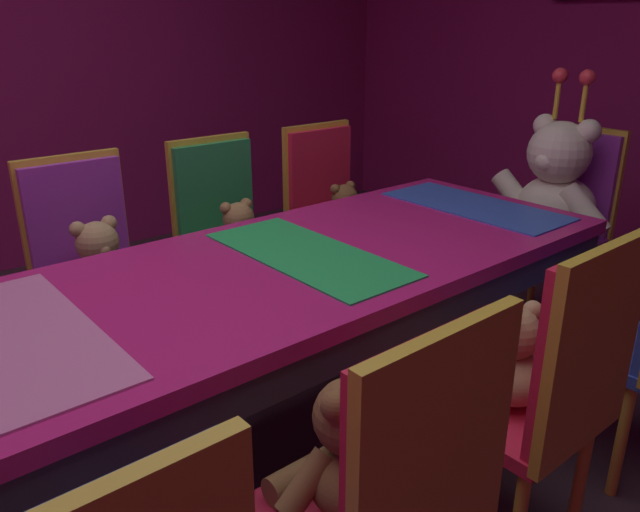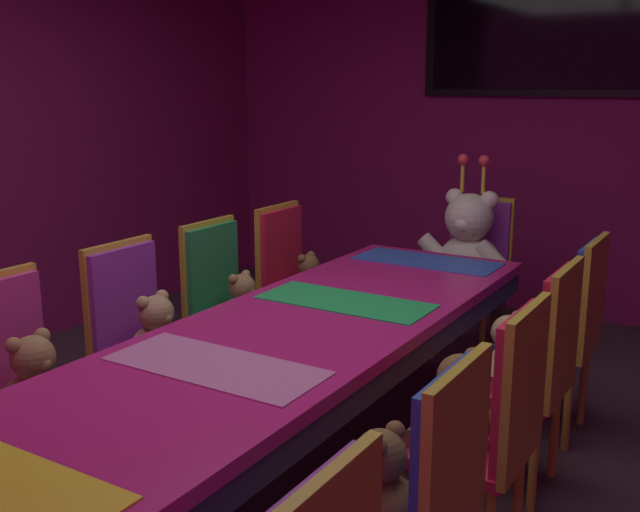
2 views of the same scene
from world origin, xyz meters
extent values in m
plane|color=#3F2D38|center=(0.00, 0.00, 0.00)|extent=(7.90, 7.90, 0.00)
cube|color=#8C1959|center=(0.00, 3.20, 1.40)|extent=(5.20, 0.12, 2.80)
cube|color=#C61E72|center=(0.00, 0.00, 0.71)|extent=(0.90, 3.15, 0.05)
cube|color=#33333F|center=(0.00, 0.00, 0.64)|extent=(0.88, 3.08, 0.10)
cylinder|color=#4C3826|center=(0.38, 1.42, 0.34)|extent=(0.07, 0.07, 0.69)
cylinder|color=#4C3826|center=(-0.38, 1.42, 0.34)|extent=(0.07, 0.07, 0.69)
cube|color=pink|center=(0.00, -0.45, 0.74)|extent=(0.77, 0.32, 0.01)
cube|color=green|center=(0.00, 0.45, 0.74)|extent=(0.77, 0.32, 0.01)
cube|color=blue|center=(0.00, 1.34, 0.74)|extent=(0.77, 0.32, 0.01)
cube|color=#CC338C|center=(-0.72, -0.64, 0.44)|extent=(0.40, 0.40, 0.04)
cylinder|color=gold|center=(-0.56, -0.48, 0.21)|extent=(0.04, 0.04, 0.42)
cylinder|color=gold|center=(-0.56, -0.80, 0.21)|extent=(0.04, 0.04, 0.42)
cylinder|color=gold|center=(-0.88, -0.48, 0.21)|extent=(0.04, 0.04, 0.42)
ellipsoid|color=#9E7247|center=(-0.72, -0.64, 0.55)|extent=(0.20, 0.20, 0.16)
sphere|color=#9E7247|center=(-0.70, -0.64, 0.70)|extent=(0.16, 0.16, 0.16)
sphere|color=tan|center=(-0.64, -0.64, 0.69)|extent=(0.06, 0.06, 0.06)
sphere|color=#9E7247|center=(-0.72, -0.58, 0.76)|extent=(0.06, 0.06, 0.06)
sphere|color=#9E7247|center=(-0.72, -0.70, 0.76)|extent=(0.06, 0.06, 0.06)
cylinder|color=#9E7247|center=(-0.68, -0.54, 0.57)|extent=(0.06, 0.14, 0.14)
cylinder|color=#9E7247|center=(-0.68, -0.74, 0.57)|extent=(0.06, 0.14, 0.14)
cylinder|color=#9E7247|center=(-0.58, -0.59, 0.49)|extent=(0.07, 0.15, 0.07)
cylinder|color=#9E7247|center=(-0.58, -0.69, 0.49)|extent=(0.07, 0.15, 0.07)
cube|color=purple|center=(-0.73, 0.01, 0.44)|extent=(0.40, 0.40, 0.04)
cube|color=purple|center=(-0.91, 0.01, 0.71)|extent=(0.05, 0.38, 0.50)
cube|color=gold|center=(-0.93, 0.01, 0.71)|extent=(0.03, 0.41, 0.55)
cylinder|color=gold|center=(-0.57, 0.17, 0.21)|extent=(0.04, 0.04, 0.42)
cylinder|color=gold|center=(-0.57, -0.15, 0.21)|extent=(0.04, 0.04, 0.42)
cylinder|color=gold|center=(-0.89, 0.17, 0.21)|extent=(0.04, 0.04, 0.42)
cylinder|color=gold|center=(-0.89, -0.15, 0.21)|extent=(0.04, 0.04, 0.42)
ellipsoid|color=tan|center=(-0.73, 0.01, 0.55)|extent=(0.20, 0.20, 0.16)
sphere|color=tan|center=(-0.71, 0.01, 0.69)|extent=(0.16, 0.16, 0.16)
sphere|color=tan|center=(-0.66, 0.01, 0.68)|extent=(0.06, 0.06, 0.06)
sphere|color=tan|center=(-0.73, 0.07, 0.75)|extent=(0.06, 0.06, 0.06)
sphere|color=tan|center=(-0.73, -0.05, 0.75)|extent=(0.06, 0.06, 0.06)
cylinder|color=tan|center=(-0.69, 0.11, 0.56)|extent=(0.05, 0.14, 0.13)
cylinder|color=tan|center=(-0.69, -0.09, 0.56)|extent=(0.05, 0.14, 0.13)
cylinder|color=tan|center=(-0.60, 0.06, 0.49)|extent=(0.07, 0.15, 0.07)
cylinder|color=tan|center=(-0.60, -0.04, 0.49)|extent=(0.07, 0.15, 0.07)
cube|color=#268C4C|center=(-0.72, 0.63, 0.44)|extent=(0.40, 0.40, 0.04)
cube|color=#268C4C|center=(-0.90, 0.63, 0.71)|extent=(0.05, 0.38, 0.50)
cube|color=gold|center=(-0.93, 0.63, 0.71)|extent=(0.03, 0.41, 0.55)
cylinder|color=gold|center=(-0.56, 0.79, 0.21)|extent=(0.04, 0.04, 0.42)
cylinder|color=gold|center=(-0.56, 0.47, 0.21)|extent=(0.04, 0.04, 0.42)
cylinder|color=gold|center=(-0.88, 0.79, 0.21)|extent=(0.04, 0.04, 0.42)
cylinder|color=gold|center=(-0.88, 0.47, 0.21)|extent=(0.04, 0.04, 0.42)
ellipsoid|color=#9E7247|center=(-0.72, 0.63, 0.54)|extent=(0.17, 0.17, 0.14)
sphere|color=#9E7247|center=(-0.71, 0.63, 0.66)|extent=(0.14, 0.14, 0.14)
sphere|color=tan|center=(-0.66, 0.63, 0.65)|extent=(0.05, 0.05, 0.05)
sphere|color=#9E7247|center=(-0.72, 0.68, 0.71)|extent=(0.05, 0.05, 0.05)
sphere|color=#9E7247|center=(-0.72, 0.58, 0.71)|extent=(0.05, 0.05, 0.05)
cylinder|color=#9E7247|center=(-0.69, 0.72, 0.55)|extent=(0.05, 0.12, 0.11)
cylinder|color=#9E7247|center=(-0.69, 0.55, 0.55)|extent=(0.05, 0.12, 0.11)
cylinder|color=#9E7247|center=(-0.61, 0.68, 0.49)|extent=(0.06, 0.13, 0.06)
cylinder|color=#9E7247|center=(-0.61, 0.59, 0.49)|extent=(0.06, 0.13, 0.06)
cube|color=red|center=(-0.70, 1.23, 0.44)|extent=(0.40, 0.40, 0.04)
cube|color=red|center=(-0.88, 1.23, 0.71)|extent=(0.05, 0.38, 0.50)
cube|color=gold|center=(-0.90, 1.23, 0.71)|extent=(0.03, 0.41, 0.55)
cylinder|color=gold|center=(-0.54, 1.39, 0.21)|extent=(0.04, 0.04, 0.42)
cylinder|color=gold|center=(-0.54, 1.07, 0.21)|extent=(0.04, 0.04, 0.42)
cylinder|color=gold|center=(-0.86, 1.39, 0.21)|extent=(0.04, 0.04, 0.42)
cylinder|color=gold|center=(-0.86, 1.07, 0.21)|extent=(0.04, 0.04, 0.42)
ellipsoid|color=brown|center=(-0.70, 1.23, 0.53)|extent=(0.16, 0.16, 0.13)
sphere|color=brown|center=(-0.69, 1.23, 0.65)|extent=(0.13, 0.13, 0.13)
sphere|color=#99663C|center=(-0.64, 1.23, 0.64)|extent=(0.05, 0.05, 0.05)
sphere|color=brown|center=(-0.70, 1.28, 0.70)|extent=(0.05, 0.05, 0.05)
sphere|color=brown|center=(-0.70, 1.18, 0.70)|extent=(0.05, 0.05, 0.05)
cylinder|color=brown|center=(-0.67, 1.32, 0.55)|extent=(0.05, 0.12, 0.11)
cylinder|color=brown|center=(-0.67, 1.15, 0.55)|extent=(0.05, 0.12, 0.11)
cylinder|color=brown|center=(-0.60, 1.28, 0.49)|extent=(0.06, 0.12, 0.06)
cylinder|color=brown|center=(-0.60, 1.19, 0.49)|extent=(0.06, 0.12, 0.06)
cube|color=#2D47B2|center=(0.90, -0.60, 0.71)|extent=(0.05, 0.38, 0.50)
cube|color=gold|center=(0.92, -0.60, 0.71)|extent=(0.03, 0.41, 0.55)
ellipsoid|color=brown|center=(0.72, -0.60, 0.54)|extent=(0.19, 0.19, 0.15)
sphere|color=brown|center=(0.71, -0.60, 0.68)|extent=(0.15, 0.15, 0.15)
sphere|color=#99663C|center=(0.66, -0.60, 0.67)|extent=(0.06, 0.06, 0.06)
sphere|color=brown|center=(0.72, -0.66, 0.73)|extent=(0.06, 0.06, 0.06)
sphere|color=brown|center=(0.72, -0.55, 0.73)|extent=(0.06, 0.06, 0.06)
cylinder|color=brown|center=(0.68, -0.70, 0.56)|extent=(0.05, 0.13, 0.12)
cylinder|color=brown|center=(0.68, -0.51, 0.56)|extent=(0.05, 0.13, 0.12)
cylinder|color=brown|center=(0.60, -0.55, 0.49)|extent=(0.06, 0.14, 0.06)
cube|color=red|center=(0.73, -0.01, 0.44)|extent=(0.40, 0.40, 0.04)
cube|color=red|center=(0.91, -0.01, 0.71)|extent=(0.05, 0.38, 0.50)
cube|color=gold|center=(0.93, -0.01, 0.71)|extent=(0.03, 0.41, 0.55)
cylinder|color=gold|center=(0.89, 0.15, 0.21)|extent=(0.04, 0.04, 0.42)
cylinder|color=gold|center=(0.57, 0.15, 0.21)|extent=(0.04, 0.04, 0.42)
ellipsoid|color=brown|center=(0.73, -0.01, 0.55)|extent=(0.21, 0.21, 0.16)
sphere|color=brown|center=(0.71, -0.01, 0.70)|extent=(0.16, 0.16, 0.16)
sphere|color=#99663C|center=(0.65, -0.01, 0.69)|extent=(0.06, 0.06, 0.06)
sphere|color=brown|center=(0.73, -0.07, 0.76)|extent=(0.06, 0.06, 0.06)
sphere|color=brown|center=(0.73, 0.05, 0.76)|extent=(0.06, 0.06, 0.06)
cylinder|color=brown|center=(0.69, -0.11, 0.57)|extent=(0.06, 0.15, 0.14)
cylinder|color=brown|center=(0.69, 0.09, 0.57)|extent=(0.06, 0.15, 0.14)
cylinder|color=brown|center=(0.59, -0.06, 0.50)|extent=(0.07, 0.15, 0.07)
cylinder|color=brown|center=(0.59, 0.04, 0.50)|extent=(0.07, 0.15, 0.07)
cube|color=red|center=(0.70, 0.61, 0.44)|extent=(0.40, 0.40, 0.04)
cube|color=red|center=(0.88, 0.61, 0.71)|extent=(0.05, 0.38, 0.50)
cube|color=gold|center=(0.90, 0.61, 0.71)|extent=(0.03, 0.41, 0.55)
cylinder|color=gold|center=(0.86, 0.77, 0.21)|extent=(0.04, 0.04, 0.42)
cylinder|color=gold|center=(0.86, 0.45, 0.21)|extent=(0.04, 0.04, 0.42)
cylinder|color=gold|center=(0.54, 0.77, 0.21)|extent=(0.04, 0.04, 0.42)
cylinder|color=gold|center=(0.54, 0.45, 0.21)|extent=(0.04, 0.04, 0.42)
ellipsoid|color=tan|center=(0.70, 0.61, 0.54)|extent=(0.18, 0.18, 0.15)
sphere|color=tan|center=(0.68, 0.61, 0.67)|extent=(0.15, 0.15, 0.15)
sphere|color=tan|center=(0.63, 0.61, 0.66)|extent=(0.06, 0.06, 0.06)
sphere|color=tan|center=(0.70, 0.55, 0.73)|extent=(0.06, 0.06, 0.06)
sphere|color=tan|center=(0.70, 0.66, 0.73)|extent=(0.06, 0.06, 0.06)
cylinder|color=tan|center=(0.66, 0.52, 0.56)|extent=(0.05, 0.13, 0.12)
cylinder|color=tan|center=(0.66, 0.70, 0.56)|extent=(0.05, 0.13, 0.12)
cylinder|color=tan|center=(0.58, 0.56, 0.49)|extent=(0.06, 0.14, 0.06)
cylinder|color=tan|center=(0.58, 0.66, 0.49)|extent=(0.06, 0.14, 0.06)
cube|color=#2D47B2|center=(0.69, 1.20, 0.44)|extent=(0.40, 0.40, 0.04)
cube|color=#2D47B2|center=(0.87, 1.20, 0.71)|extent=(0.05, 0.38, 0.50)
cube|color=gold|center=(0.89, 1.20, 0.71)|extent=(0.03, 0.41, 0.55)
cylinder|color=gold|center=(0.85, 1.36, 0.21)|extent=(0.04, 0.04, 0.42)
cylinder|color=gold|center=(0.85, 1.04, 0.21)|extent=(0.04, 0.04, 0.42)
cylinder|color=gold|center=(0.53, 1.36, 0.21)|extent=(0.04, 0.04, 0.42)
cylinder|color=gold|center=(0.53, 1.04, 0.21)|extent=(0.04, 0.04, 0.42)
cube|color=purple|center=(0.00, 1.99, 0.44)|extent=(0.40, 0.40, 0.04)
cube|color=purple|center=(0.00, 2.17, 0.71)|extent=(0.38, 0.05, 0.50)
cube|color=gold|center=(0.00, 2.19, 0.71)|extent=(0.41, 0.03, 0.55)
cylinder|color=gold|center=(0.16, 2.15, 0.21)|extent=(0.04, 0.04, 0.42)
cylinder|color=gold|center=(0.16, 1.83, 0.21)|extent=(0.04, 0.04, 0.42)
cylinder|color=gold|center=(-0.16, 2.15, 0.21)|extent=(0.04, 0.04, 0.42)
cylinder|color=gold|center=(-0.16, 1.83, 0.21)|extent=(0.04, 0.04, 0.42)
ellipsoid|color=silver|center=(0.00, 1.99, 0.62)|extent=(0.37, 0.37, 0.29)
sphere|color=silver|center=(0.00, 1.96, 0.89)|extent=(0.29, 0.29, 0.29)
sphere|color=white|center=(0.00, 1.86, 0.86)|extent=(0.11, 0.11, 0.11)
sphere|color=silver|center=(0.11, 1.99, 1.00)|extent=(0.11, 0.11, 0.11)
sphere|color=silver|center=(-0.11, 1.99, 1.00)|extent=(0.11, 0.11, 0.11)
cylinder|color=silver|center=(0.18, 1.92, 0.65)|extent=(0.26, 0.10, 0.24)
cylinder|color=silver|center=(-0.18, 1.92, 0.65)|extent=(0.26, 0.10, 0.24)
cylinder|color=silver|center=(0.10, 1.75, 0.52)|extent=(0.27, 0.13, 0.13)
cylinder|color=silver|center=(-0.10, 1.75, 0.52)|extent=(0.27, 0.13, 0.13)
cylinder|color=gold|center=(0.07, 1.99, 1.13)|extent=(0.02, 0.02, 0.20)
sphere|color=#E5333F|center=(0.07, 1.99, 1.23)|extent=(0.07, 0.07, 0.07)
cylinder|color=gold|center=(-0.07, 1.99, 1.13)|extent=(0.02, 0.02, 0.20)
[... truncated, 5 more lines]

